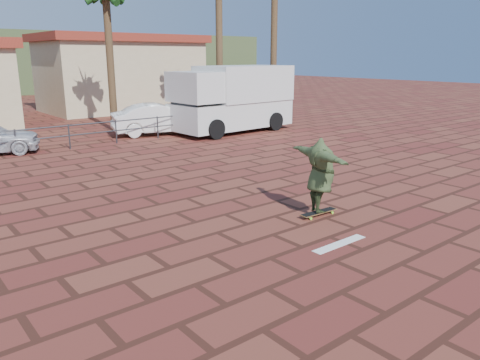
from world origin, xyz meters
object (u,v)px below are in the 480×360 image
Objects in this scene: campervan at (233,97)px; skateboarder at (320,175)px; longboard at (319,212)px; car_white at (160,119)px.

skateboarder is at bearing -122.41° from campervan.
car_white is at bearing 79.40° from longboard.
skateboarder reaches higher than car_white.
campervan is at bearing 63.59° from longboard.
longboard is 13.14m from car_white.
campervan is at bearing -97.92° from car_white.
skateboarder is (0.00, 0.00, 0.90)m from longboard.
campervan is at bearing -14.24° from skateboarder.
campervan reaches higher than car_white.
car_white is (-3.26, 1.50, -0.94)m from campervan.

